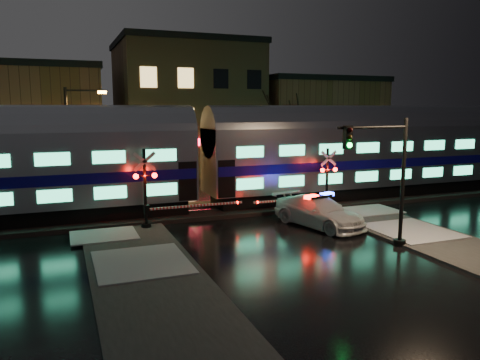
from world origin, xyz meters
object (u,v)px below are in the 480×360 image
police_car (319,212)px  traffic_light (387,180)px  crossing_signal_right (322,187)px  streetlight (72,139)px  crossing_signal_left (153,196)px

police_car → traffic_light: traffic_light is taller
police_car → crossing_signal_right: crossing_signal_right is taller
crossing_signal_right → streetlight: size_ratio=0.73×
police_car → crossing_signal_left: crossing_signal_left is taller
crossing_signal_right → traffic_light: size_ratio=0.94×
crossing_signal_left → streetlight: (-3.47, 6.70, 2.49)m
police_car → traffic_light: (0.68, -4.33, 2.21)m
streetlight → police_car: bearing=-38.7°
crossing_signal_right → traffic_light: 7.05m
crossing_signal_right → crossing_signal_left: crossing_signal_left is taller
police_car → crossing_signal_right: 3.10m
crossing_signal_left → crossing_signal_right: bearing=-0.0°
police_car → crossing_signal_left: bearing=146.7°
crossing_signal_left → traffic_light: 11.14m
traffic_light → police_car: bearing=101.2°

